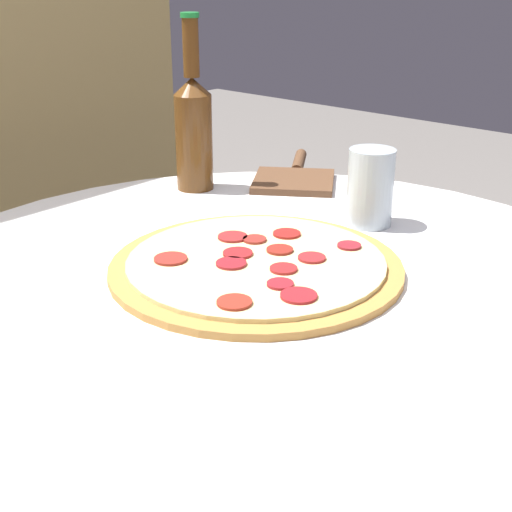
# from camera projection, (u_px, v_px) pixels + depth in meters

# --- Properties ---
(table) EXTENTS (1.00, 1.00, 0.69)m
(table) POSITION_uv_depth(u_px,v_px,m) (267.00, 382.00, 0.95)
(table) COLOR white
(table) RESTS_ON ground_plane
(pizza) EXTENTS (0.38, 0.38, 0.02)m
(pizza) POSITION_uv_depth(u_px,v_px,m) (256.00, 265.00, 0.92)
(pizza) COLOR #B77F3D
(pizza) RESTS_ON table
(beer_bottle) EXTENTS (0.06, 0.06, 0.29)m
(beer_bottle) POSITION_uv_depth(u_px,v_px,m) (193.00, 127.00, 1.21)
(beer_bottle) COLOR #563314
(beer_bottle) RESTS_ON table
(pizza_paddle) EXTENTS (0.26, 0.22, 0.02)m
(pizza_paddle) POSITION_uv_depth(u_px,v_px,m) (295.00, 177.00, 1.29)
(pizza_paddle) COLOR brown
(pizza_paddle) RESTS_ON table
(drinking_glass) EXTENTS (0.07, 0.07, 0.12)m
(drinking_glass) POSITION_uv_depth(u_px,v_px,m) (370.00, 187.00, 1.06)
(drinking_glass) COLOR #ADBCC6
(drinking_glass) RESTS_ON table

